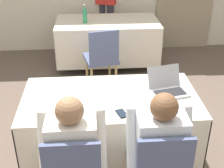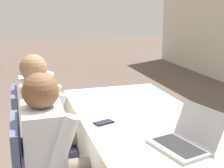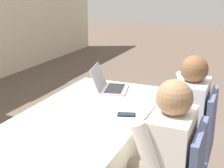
# 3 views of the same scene
# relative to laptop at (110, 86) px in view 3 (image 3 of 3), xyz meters

# --- Properties ---
(conference_table_near) EXTENTS (1.64, 0.87, 0.76)m
(conference_table_near) POSITION_rel_laptop_xyz_m (-0.55, -0.05, -0.22)
(conference_table_near) COLOR beige
(conference_table_near) RESTS_ON ground_plane
(laptop) EXTENTS (0.39, 0.37, 0.22)m
(laptop) POSITION_rel_laptop_xyz_m (0.00, 0.00, 0.00)
(laptop) COLOR #99999E
(laptop) RESTS_ON conference_table_near
(cell_phone) EXTENTS (0.11, 0.15, 0.01)m
(cell_phone) POSITION_rel_laptop_xyz_m (-0.48, -0.34, -0.04)
(cell_phone) COLOR black
(cell_phone) RESTS_ON conference_table_near
(paper_beside_laptop) EXTENTS (0.23, 0.31, 0.00)m
(paper_beside_laptop) POSITION_rel_laptop_xyz_m (-0.60, -0.13, -0.04)
(paper_beside_laptop) COLOR white
(paper_beside_laptop) RESTS_ON conference_table_near
(chair_near_right) EXTENTS (0.44, 0.44, 0.93)m
(chair_near_right) POSITION_rel_laptop_xyz_m (-0.23, -0.79, -0.28)
(chair_near_right) COLOR tan
(chair_near_right) RESTS_ON ground_plane
(person_checkered_shirt) EXTENTS (0.50, 0.52, 1.19)m
(person_checkered_shirt) POSITION_rel_laptop_xyz_m (-0.88, -0.68, -0.12)
(person_checkered_shirt) COLOR #665B4C
(person_checkered_shirt) RESTS_ON ground_plane
(person_white_shirt) EXTENTS (0.50, 0.52, 1.19)m
(person_white_shirt) POSITION_rel_laptop_xyz_m (-0.23, -0.68, -0.12)
(person_white_shirt) COLOR #665B4C
(person_white_shirt) RESTS_ON ground_plane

